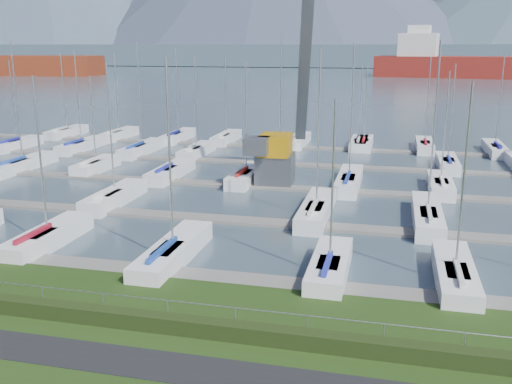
% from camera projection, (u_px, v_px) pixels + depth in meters
% --- Properties ---
extents(path, '(160.00, 2.00, 0.04)m').
position_uv_depth(path, '(163.00, 366.00, 21.40)').
color(path, black).
rests_on(path, grass).
extents(water, '(800.00, 540.00, 0.20)m').
position_uv_depth(water, '(378.00, 71.00, 269.13)').
color(water, '#3E4F5A').
extents(hedge, '(80.00, 0.70, 0.70)m').
position_uv_depth(hedge, '(187.00, 326.00, 23.77)').
color(hedge, black).
rests_on(hedge, grass).
extents(fence, '(80.00, 0.04, 0.04)m').
position_uv_depth(fence, '(190.00, 303.00, 23.93)').
color(fence, '#92949A').
rests_on(fence, grass).
extents(foothill, '(900.00, 80.00, 12.00)m').
position_uv_depth(foothill, '(382.00, 55.00, 333.44)').
color(foothill, '#465967').
rests_on(foothill, water).
extents(docks, '(90.00, 41.60, 0.25)m').
position_uv_depth(docks, '(294.00, 189.00, 48.76)').
color(docks, slate).
rests_on(docks, water).
extents(crane, '(5.79, 13.23, 22.35)m').
position_uv_depth(crane, '(283.00, 120.00, 50.05)').
color(crane, slate).
rests_on(crane, water).
extents(cargo_ship_mid, '(103.74, 32.36, 21.50)m').
position_uv_depth(cargo_ship_mid, '(504.00, 68.00, 210.36)').
color(cargo_ship_mid, maroon).
rests_on(cargo_ship_mid, water).
extents(sailboat_fleet, '(74.74, 49.25, 13.59)m').
position_uv_depth(sailboat_fleet, '(279.00, 117.00, 50.83)').
color(sailboat_fleet, maroon).
rests_on(sailboat_fleet, water).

